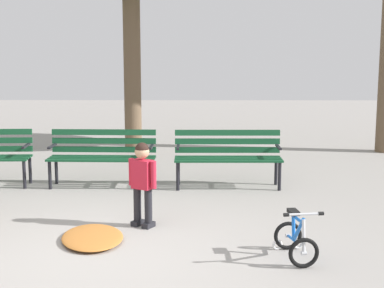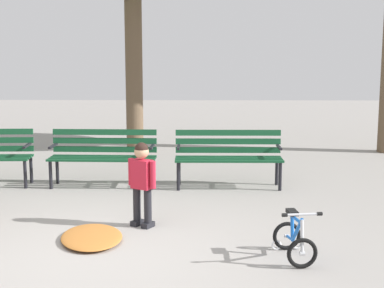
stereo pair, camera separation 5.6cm
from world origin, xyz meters
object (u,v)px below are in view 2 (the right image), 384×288
at_px(park_bench_left, 103,153).
at_px(park_bench_right, 228,153).
at_px(kids_bicycle, 294,239).
at_px(child_standing, 142,178).

height_order(park_bench_left, park_bench_right, same).
distance_m(park_bench_left, park_bench_right, 1.90).
xyz_separation_m(park_bench_right, kids_bicycle, (0.52, -3.04, -0.31)).
bearing_deg(kids_bicycle, park_bench_left, 128.19).
relative_size(park_bench_left, child_standing, 1.61).
bearing_deg(park_bench_right, child_standing, -118.61).
distance_m(park_bench_right, child_standing, 2.29).
relative_size(child_standing, kids_bicycle, 1.68).
bearing_deg(child_standing, kids_bicycle, -32.43).
bearing_deg(park_bench_left, park_bench_right, -0.98).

